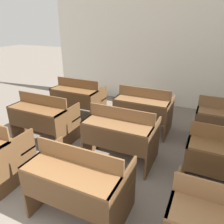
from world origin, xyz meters
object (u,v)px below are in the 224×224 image
object	(u,v)px
bench_third_center	(143,109)
bench_third_left	(78,98)
bench_front_center	(79,181)
bench_second_left	(44,117)
bench_second_center	(121,134)

from	to	relation	value
bench_third_center	bench_third_left	bearing A→B (deg)	179.31
bench_front_center	bench_third_left	world-z (taller)	same
bench_front_center	bench_third_left	bearing A→B (deg)	123.36
bench_second_left	bench_third_left	world-z (taller)	same
bench_second_left	bench_front_center	bearing A→B (deg)	-37.76
bench_front_center	bench_second_left	world-z (taller)	same
bench_second_center	bench_third_left	world-z (taller)	same
bench_third_left	bench_third_center	xyz separation A→B (m)	(1.57, -0.02, 0.00)
bench_front_center	bench_second_left	size ratio (longest dim) A/B	1.00
bench_second_left	bench_second_center	world-z (taller)	same
bench_second_left	bench_third_center	xyz separation A→B (m)	(1.54, 1.16, 0.00)
bench_third_left	bench_third_center	distance (m)	1.57
bench_second_left	bench_third_left	xyz separation A→B (m)	(-0.03, 1.18, 0.00)
bench_second_left	bench_third_center	world-z (taller)	same
bench_front_center	bench_third_left	size ratio (longest dim) A/B	1.00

